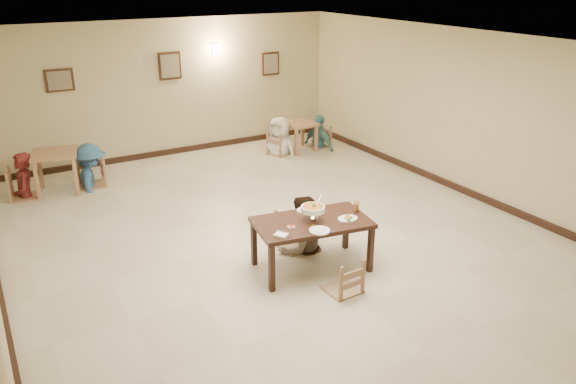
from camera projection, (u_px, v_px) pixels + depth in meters
floor at (277, 237)px, 8.94m from camera, size 10.00×10.00×0.00m
ceiling at (276, 44)px, 7.82m from camera, size 10.00×10.00×0.00m
wall_back at (167, 89)px, 12.39m from camera, size 10.00×0.00×10.00m
wall_right at (468, 114)px, 10.25m from camera, size 0.00×10.00×10.00m
baseboard_back at (172, 151)px, 12.90m from camera, size 8.00×0.06×0.12m
baseboard_left at (2, 303)px, 7.06m from camera, size 0.06×10.00×0.12m
baseboard_right at (458, 188)px, 10.77m from camera, size 0.06×10.00×0.12m
picture_a at (59, 80)px, 11.18m from camera, size 0.55×0.04×0.45m
picture_b at (170, 66)px, 12.22m from camera, size 0.50×0.04×0.60m
picture_c at (271, 64)px, 13.44m from camera, size 0.45×0.04×0.55m
wall_sconce at (216, 48)px, 12.63m from camera, size 0.16×0.05×0.22m
main_table at (312, 226)px, 7.77m from camera, size 1.70×1.13×0.74m
chair_far at (296, 214)px, 8.43m from camera, size 0.50×0.50×1.07m
chair_near at (343, 259)px, 7.28m from camera, size 0.44×0.44×0.93m
main_diner at (302, 197)px, 8.26m from camera, size 0.86×0.69×1.69m
curry_warmer at (313, 209)px, 7.68m from camera, size 0.37×0.33×0.30m
rice_plate_far at (306, 210)px, 8.05m from camera, size 0.30×0.30×0.07m
rice_plate_near at (320, 230)px, 7.42m from camera, size 0.28×0.28×0.06m
fried_plate at (348, 218)px, 7.76m from camera, size 0.29×0.29×0.06m
chili_dish at (291, 227)px, 7.53m from camera, size 0.10×0.10×0.02m
napkin_cutlery at (281, 235)px, 7.28m from camera, size 0.23×0.27×0.03m
drink_glass at (356, 207)px, 8.01m from camera, size 0.08×0.08×0.15m
bg_table_left at (55, 159)px, 10.51m from camera, size 0.95×0.95×0.79m
bg_table_right at (300, 128)px, 12.98m from camera, size 0.71×0.71×0.67m
bg_chair_ll at (21, 170)px, 10.27m from camera, size 0.51×0.51×1.09m
bg_chair_lr at (89, 160)px, 10.84m from camera, size 0.50×0.50×1.08m
bg_chair_rl at (280, 134)px, 12.75m from camera, size 0.45×0.45×0.96m
bg_chair_rr at (319, 128)px, 13.23m from camera, size 0.45×0.45×0.96m
bg_diner_a at (18, 153)px, 10.15m from camera, size 0.48×0.67×1.72m
bg_diner_b at (87, 144)px, 10.72m from camera, size 0.79×1.18×1.70m
bg_diner_c at (280, 117)px, 12.61m from camera, size 0.89×1.01×1.74m
bg_diner_d at (319, 115)px, 13.11m from camera, size 0.57×0.98×1.58m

